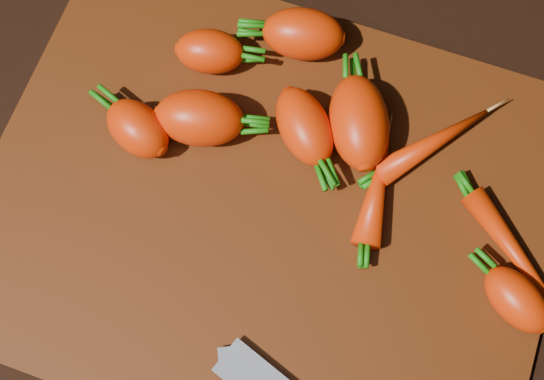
% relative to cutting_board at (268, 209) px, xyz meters
% --- Properties ---
extents(ground, '(2.00, 2.00, 0.01)m').
position_rel_cutting_board_xyz_m(ground, '(0.00, 0.00, -0.01)').
color(ground, black).
extents(cutting_board, '(0.50, 0.40, 0.01)m').
position_rel_cutting_board_xyz_m(cutting_board, '(0.00, 0.00, 0.00)').
color(cutting_board, '#4F220C').
rests_on(cutting_board, ground).
extents(carrot_0, '(0.09, 0.07, 0.05)m').
position_rel_cutting_board_xyz_m(carrot_0, '(-0.08, 0.05, 0.03)').
color(carrot_0, red).
rests_on(carrot_0, cutting_board).
extents(carrot_1, '(0.08, 0.07, 0.04)m').
position_rel_cutting_board_xyz_m(carrot_1, '(-0.13, 0.02, 0.03)').
color(carrot_1, red).
rests_on(carrot_1, cutting_board).
extents(carrot_2, '(0.08, 0.09, 0.04)m').
position_rel_cutting_board_xyz_m(carrot_2, '(0.01, 0.07, 0.03)').
color(carrot_2, red).
rests_on(carrot_2, cutting_board).
extents(carrot_3, '(0.08, 0.10, 0.05)m').
position_rel_cutting_board_xyz_m(carrot_3, '(0.05, 0.09, 0.03)').
color(carrot_3, red).
rests_on(carrot_3, cutting_board).
extents(carrot_4, '(0.08, 0.06, 0.05)m').
position_rel_cutting_board_xyz_m(carrot_4, '(-0.02, 0.16, 0.03)').
color(carrot_4, red).
rests_on(carrot_4, cutting_board).
extents(carrot_5, '(0.07, 0.05, 0.04)m').
position_rel_cutting_board_xyz_m(carrot_5, '(-0.10, 0.12, 0.03)').
color(carrot_5, red).
rests_on(carrot_5, cutting_board).
extents(carrot_6, '(0.07, 0.07, 0.04)m').
position_rel_cutting_board_xyz_m(carrot_6, '(0.22, -0.01, 0.02)').
color(carrot_6, red).
rests_on(carrot_6, cutting_board).
extents(carrot_7, '(0.09, 0.11, 0.02)m').
position_rel_cutting_board_xyz_m(carrot_7, '(0.12, 0.10, 0.02)').
color(carrot_7, red).
rests_on(carrot_7, cutting_board).
extents(carrot_8, '(0.12, 0.10, 0.02)m').
position_rel_cutting_board_xyz_m(carrot_8, '(0.21, 0.03, 0.02)').
color(carrot_8, red).
rests_on(carrot_8, cutting_board).
extents(carrot_9, '(0.04, 0.10, 0.03)m').
position_rel_cutting_board_xyz_m(carrot_9, '(0.08, 0.04, 0.02)').
color(carrot_9, red).
rests_on(carrot_9, cutting_board).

